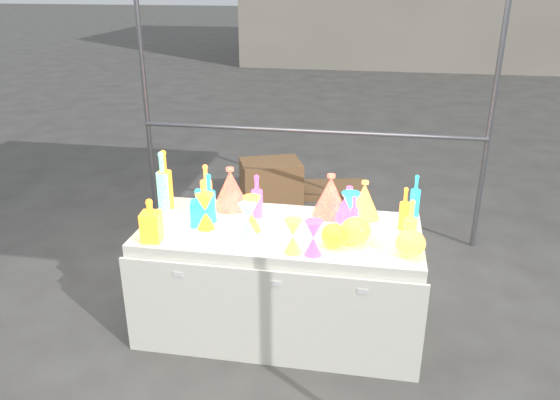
% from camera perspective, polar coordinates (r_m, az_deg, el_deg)
% --- Properties ---
extents(ground, '(80.00, 80.00, 0.00)m').
position_cam_1_polar(ground, '(3.90, 0.00, -12.99)').
color(ground, '#615F5A').
rests_on(ground, ground).
extents(display_table, '(1.84, 0.83, 0.75)m').
position_cam_1_polar(display_table, '(3.69, -0.03, -8.34)').
color(display_table, white).
rests_on(display_table, ground).
extents(cardboard_box_closed, '(0.74, 0.64, 0.45)m').
position_cam_1_polar(cardboard_box_closed, '(5.81, -0.95, 1.93)').
color(cardboard_box_closed, olive).
rests_on(cardboard_box_closed, ground).
extents(cardboard_box_flat, '(0.83, 0.67, 0.06)m').
position_cam_1_polar(cardboard_box_flat, '(6.15, 5.66, 1.11)').
color(cardboard_box_flat, olive).
rests_on(cardboard_box_flat, ground).
extents(bottle_2, '(0.11, 0.11, 0.42)m').
position_cam_1_polar(bottle_2, '(3.84, -11.89, 2.13)').
color(bottle_2, yellow).
rests_on(bottle_2, display_table).
extents(bottle_3, '(0.10, 0.10, 0.30)m').
position_cam_1_polar(bottle_3, '(3.64, -2.43, 0.42)').
color(bottle_3, blue).
rests_on(bottle_3, display_table).
extents(bottle_4, '(0.09, 0.09, 0.36)m').
position_cam_1_polar(bottle_4, '(3.85, -12.06, 1.71)').
color(bottle_4, '#116F55').
rests_on(bottle_4, display_table).
extents(bottle_5, '(0.10, 0.10, 0.41)m').
position_cam_1_polar(bottle_5, '(3.83, -12.13, 2.01)').
color(bottle_5, '#C32770').
rests_on(bottle_5, display_table).
extents(bottle_6, '(0.10, 0.10, 0.32)m').
position_cam_1_polar(bottle_6, '(3.79, -7.72, 1.39)').
color(bottle_6, '#C91241').
rests_on(bottle_6, display_table).
extents(bottle_7, '(0.10, 0.10, 0.34)m').
position_cam_1_polar(bottle_7, '(3.58, -7.38, 0.21)').
color(bottle_7, '#1C7715').
rests_on(bottle_7, display_table).
extents(decanter_1, '(0.13, 0.13, 0.28)m').
position_cam_1_polar(decanter_1, '(3.40, -13.35, -2.05)').
color(decanter_1, yellow).
rests_on(decanter_1, display_table).
extents(decanter_2, '(0.12, 0.12, 0.26)m').
position_cam_1_polar(decanter_2, '(3.55, -8.49, -0.74)').
color(decanter_2, '#1C7715').
rests_on(decanter_2, display_table).
extents(hourglass_0, '(0.12, 0.12, 0.24)m').
position_cam_1_polar(hourglass_0, '(3.51, -7.82, -1.17)').
color(hourglass_0, yellow).
rests_on(hourglass_0, display_table).
extents(hourglass_1, '(0.11, 0.11, 0.21)m').
position_cam_1_polar(hourglass_1, '(3.17, 3.51, -3.98)').
color(hourglass_1, blue).
rests_on(hourglass_1, display_table).
extents(hourglass_2, '(0.12, 0.12, 0.21)m').
position_cam_1_polar(hourglass_2, '(3.18, 1.36, -3.81)').
color(hourglass_2, '#116F55').
rests_on(hourglass_2, display_table).
extents(hourglass_3, '(0.14, 0.14, 0.22)m').
position_cam_1_polar(hourglass_3, '(3.39, -3.39, -2.08)').
color(hourglass_3, '#C32770').
rests_on(hourglass_3, display_table).
extents(hourglass_4, '(0.13, 0.13, 0.23)m').
position_cam_1_polar(hourglass_4, '(3.46, -2.94, -1.42)').
color(hourglass_4, '#C91241').
rests_on(hourglass_4, display_table).
extents(hourglass_5, '(0.13, 0.13, 0.24)m').
position_cam_1_polar(hourglass_5, '(3.51, 7.34, -1.09)').
color(hourglass_5, '#1C7715').
rests_on(hourglass_5, display_table).
extents(globe_0, '(0.22, 0.22, 0.15)m').
position_cam_1_polar(globe_0, '(3.34, 7.92, -3.32)').
color(globe_0, '#C91241').
rests_on(globe_0, display_table).
extents(globe_1, '(0.21, 0.21, 0.14)m').
position_cam_1_polar(globe_1, '(3.25, 13.45, -4.55)').
color(globe_1, '#116F55').
rests_on(globe_1, display_table).
extents(globe_2, '(0.20, 0.20, 0.13)m').
position_cam_1_polar(globe_2, '(3.29, 5.71, -3.83)').
color(globe_2, yellow).
rests_on(globe_2, display_table).
extents(globe_3, '(0.15, 0.15, 0.12)m').
position_cam_1_polar(globe_3, '(3.54, 7.01, -1.97)').
color(globe_3, blue).
rests_on(globe_3, display_table).
extents(lampshade_0, '(0.28, 0.28, 0.29)m').
position_cam_1_polar(lampshade_0, '(3.79, -5.18, 1.26)').
color(lampshade_0, yellow).
rests_on(lampshade_0, display_table).
extents(lampshade_1, '(0.26, 0.26, 0.29)m').
position_cam_1_polar(lampshade_1, '(3.68, 5.31, 0.55)').
color(lampshade_1, yellow).
rests_on(lampshade_1, display_table).
extents(lampshade_2, '(0.23, 0.23, 0.23)m').
position_cam_1_polar(lampshade_2, '(3.64, 7.21, -0.32)').
color(lampshade_2, blue).
rests_on(lampshade_2, display_table).
extents(lampshade_3, '(0.22, 0.22, 0.26)m').
position_cam_1_polar(lampshade_3, '(3.68, 8.79, 0.09)').
color(lampshade_3, '#116F55').
rests_on(lampshade_3, display_table).
extents(bottle_8, '(0.07, 0.07, 0.29)m').
position_cam_1_polar(bottle_8, '(3.76, 13.96, 0.45)').
color(bottle_8, '#1C7715').
rests_on(bottle_8, display_table).
extents(bottle_9, '(0.07, 0.07, 0.29)m').
position_cam_1_polar(bottle_9, '(3.54, 12.88, -0.88)').
color(bottle_9, yellow).
rests_on(bottle_9, display_table).
extents(bottle_10, '(0.07, 0.07, 0.25)m').
position_cam_1_polar(bottle_10, '(3.45, 7.69, -1.54)').
color(bottle_10, blue).
rests_on(bottle_10, display_table).
extents(bottle_11, '(0.08, 0.08, 0.33)m').
position_cam_1_polar(bottle_11, '(3.26, 13.46, -2.64)').
color(bottle_11, '#116F55').
rests_on(bottle_11, display_table).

